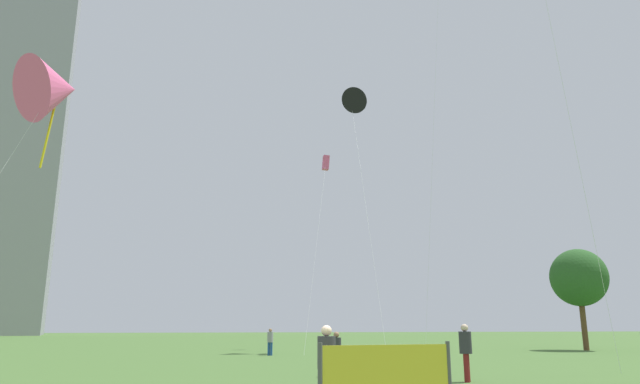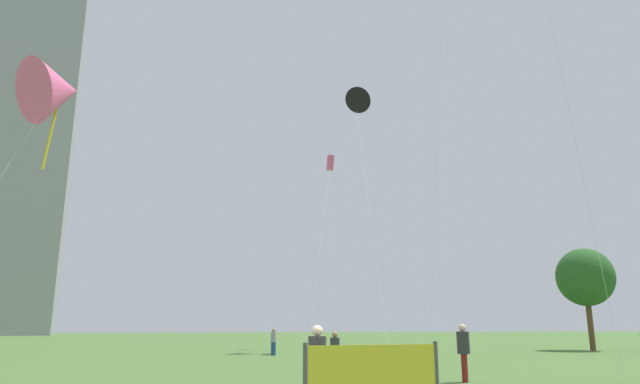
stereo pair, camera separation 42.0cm
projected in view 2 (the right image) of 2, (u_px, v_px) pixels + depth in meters
name	position (u px, v px, depth m)	size (l,w,h in m)	color
person_standing_0	(335.00, 350.00, 19.88)	(0.34, 0.34, 1.55)	#3F593F
person_standing_2	(463.00, 348.00, 17.91)	(0.40, 0.40, 1.82)	maroon
person_standing_4	(317.00, 361.00, 11.94)	(0.39, 0.39, 1.77)	#2D2D33
person_standing_5	(273.00, 340.00, 33.82)	(0.35, 0.35, 1.59)	#1E478C
kite_flying_1	(355.00, 102.00, 43.17)	(2.73, 12.45, 19.84)	silver
kite_flying_2	(56.00, 91.00, 25.46)	(5.10, 7.18, 14.04)	silver
kite_flying_5	(330.00, 163.00, 47.52)	(4.06, 10.16, 16.03)	silver
park_tree_1	(585.00, 277.00, 41.41)	(4.15, 4.15, 7.44)	brown
distant_highrise_0	(32.00, 84.00, 117.40)	(18.25, 19.54, 103.04)	#939399
event_banner	(374.00, 384.00, 9.58)	(2.54, 0.36, 1.49)	#4C4C4C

